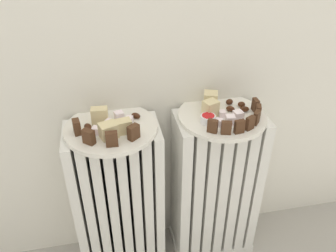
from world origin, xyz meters
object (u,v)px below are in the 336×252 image
Objects in this scene: radiator_right at (215,188)px; plate_left at (111,128)px; jam_bowl_right at (208,119)px; plate_right at (222,116)px; fork at (116,127)px; radiator_left at (119,202)px.

plate_left reaches higher than radiator_right.
plate_right is at bearing 32.10° from jam_bowl_right.
plate_right is 0.07m from jam_bowl_right.
jam_bowl_right is 0.48× the size of fork.
jam_bowl_right is (0.27, -0.03, 0.02)m from plate_left.
radiator_right is 0.31m from jam_bowl_right.
jam_bowl_right is at bearing -5.66° from fork.
plate_left is at bearing -180.00° from radiator_right.
plate_left is (0.00, -0.00, 0.29)m from radiator_left.
radiator_left is 0.29m from fork.
fork is at bearing -33.21° from plate_left.
fork is (-0.31, -0.01, 0.01)m from plate_right.
radiator_left is 2.13× the size of plate_left.
plate_left is at bearing 180.00° from plate_right.
radiator_right is 0.43m from fork.
plate_right is 6.08× the size of jam_bowl_right.
plate_right reaches higher than radiator_right.
radiator_right is at bearing -0.00° from radiator_left.
fork is at bearing -33.21° from radiator_left.
plate_right is at bearing -116.57° from radiator_right.
jam_bowl_right is (0.27, -0.03, 0.30)m from radiator_left.
fork is at bearing -178.38° from plate_right.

